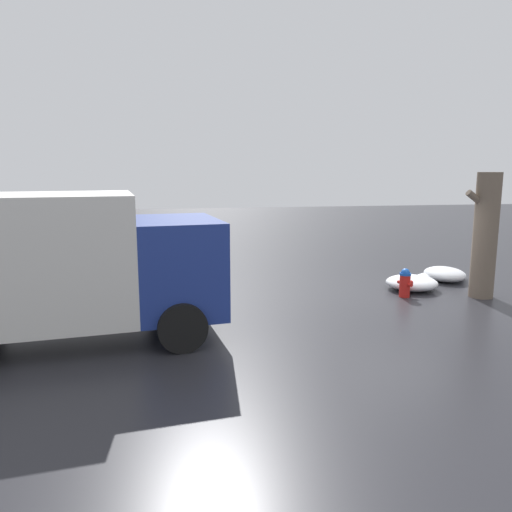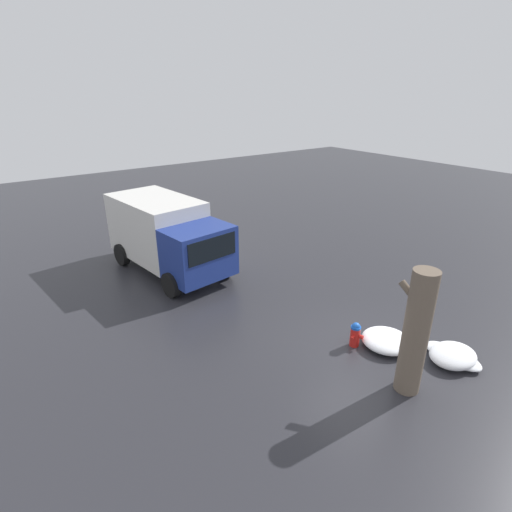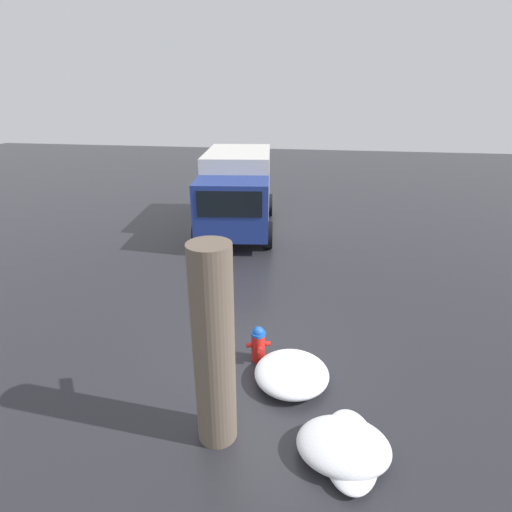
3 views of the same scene
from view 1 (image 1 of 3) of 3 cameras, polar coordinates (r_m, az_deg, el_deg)
name	(u,v)px [view 1 (image 1 of 3)]	position (r m, az deg, el deg)	size (l,w,h in m)	color
ground_plane	(404,297)	(13.39, 16.57, -4.49)	(60.00, 60.00, 0.00)	#28282D
fire_hydrant	(405,282)	(13.31, 16.67, -2.91)	(0.38, 0.47, 0.74)	red
tree_trunk	(485,235)	(13.80, 24.71, 2.18)	(0.90, 0.59, 3.16)	#6B5B4C
delivery_truck	(60,263)	(9.91, -21.51, -0.72)	(5.91, 3.18, 2.80)	navy
snow_pile_by_hydrant	(445,274)	(15.64, 20.75, -1.93)	(1.11, 1.35, 0.40)	white
snow_pile_curbside	(441,276)	(15.72, 20.41, -2.16)	(1.53, 0.82, 0.23)	white
snow_pile_by_tree	(412,283)	(14.20, 17.37, -2.93)	(1.37, 1.35, 0.38)	white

